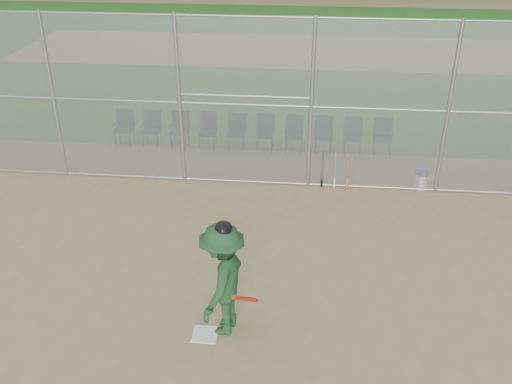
# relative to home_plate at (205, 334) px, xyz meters

# --- Properties ---
(ground) EXTENTS (100.00, 100.00, 0.00)m
(ground) POSITION_rel_home_plate_xyz_m (0.54, 0.38, -0.01)
(ground) COLOR tan
(ground) RESTS_ON ground
(grass_strip) EXTENTS (100.00, 100.00, 0.00)m
(grass_strip) POSITION_rel_home_plate_xyz_m (0.54, 18.38, -0.00)
(grass_strip) COLOR #26611D
(grass_strip) RESTS_ON ground
(dirt_patch_far) EXTENTS (24.00, 24.00, 0.00)m
(dirt_patch_far) POSITION_rel_home_plate_xyz_m (0.54, 18.38, -0.00)
(dirt_patch_far) COLOR tan
(dirt_patch_far) RESTS_ON ground
(backstop_fence) EXTENTS (16.09, 0.09, 4.00)m
(backstop_fence) POSITION_rel_home_plate_xyz_m (0.54, 5.38, 2.06)
(backstop_fence) COLOR gray
(backstop_fence) RESTS_ON ground
(home_plate) EXTENTS (0.40, 0.40, 0.02)m
(home_plate) POSITION_rel_home_plate_xyz_m (0.00, 0.00, 0.00)
(home_plate) COLOR white
(home_plate) RESTS_ON ground
(batter_at_plate) EXTENTS (1.06, 1.43, 2.03)m
(batter_at_plate) POSITION_rel_home_plate_xyz_m (0.29, 0.19, 0.97)
(batter_at_plate) COLOR #1C4723
(batter_at_plate) RESTS_ON ground
(water_cooler) EXTENTS (0.34, 0.34, 0.43)m
(water_cooler) POSITION_rel_home_plate_xyz_m (4.21, 5.53, 0.21)
(water_cooler) COLOR white
(water_cooler) RESTS_ON ground
(spare_bats) EXTENTS (0.96, 0.34, 0.84)m
(spare_bats) POSITION_rel_home_plate_xyz_m (2.02, 5.46, 0.41)
(spare_bats) COLOR #D84C14
(spare_bats) RESTS_ON ground
(chair_0) EXTENTS (0.54, 0.52, 0.96)m
(chair_0) POSITION_rel_home_plate_xyz_m (-3.58, 7.40, 0.47)
(chair_0) COLOR black
(chair_0) RESTS_ON ground
(chair_1) EXTENTS (0.54, 0.52, 0.96)m
(chair_1) POSITION_rel_home_plate_xyz_m (-2.80, 7.40, 0.47)
(chair_1) COLOR black
(chair_1) RESTS_ON ground
(chair_2) EXTENTS (0.54, 0.52, 0.96)m
(chair_2) POSITION_rel_home_plate_xyz_m (-2.01, 7.40, 0.47)
(chair_2) COLOR black
(chair_2) RESTS_ON ground
(chair_3) EXTENTS (0.54, 0.52, 0.96)m
(chair_3) POSITION_rel_home_plate_xyz_m (-1.23, 7.40, 0.47)
(chair_3) COLOR black
(chair_3) RESTS_ON ground
(chair_4) EXTENTS (0.54, 0.52, 0.96)m
(chair_4) POSITION_rel_home_plate_xyz_m (-0.45, 7.40, 0.47)
(chair_4) COLOR black
(chair_4) RESTS_ON ground
(chair_5) EXTENTS (0.54, 0.52, 0.96)m
(chair_5) POSITION_rel_home_plate_xyz_m (0.34, 7.40, 0.47)
(chair_5) COLOR black
(chair_5) RESTS_ON ground
(chair_6) EXTENTS (0.54, 0.52, 0.96)m
(chair_6) POSITION_rel_home_plate_xyz_m (1.12, 7.40, 0.47)
(chair_6) COLOR black
(chair_6) RESTS_ON ground
(chair_7) EXTENTS (0.54, 0.52, 0.96)m
(chair_7) POSITION_rel_home_plate_xyz_m (1.90, 7.40, 0.47)
(chair_7) COLOR black
(chair_7) RESTS_ON ground
(chair_8) EXTENTS (0.54, 0.52, 0.96)m
(chair_8) POSITION_rel_home_plate_xyz_m (2.69, 7.40, 0.47)
(chair_8) COLOR black
(chair_8) RESTS_ON ground
(chair_9) EXTENTS (0.54, 0.52, 0.96)m
(chair_9) POSITION_rel_home_plate_xyz_m (3.47, 7.40, 0.47)
(chair_9) COLOR black
(chair_9) RESTS_ON ground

